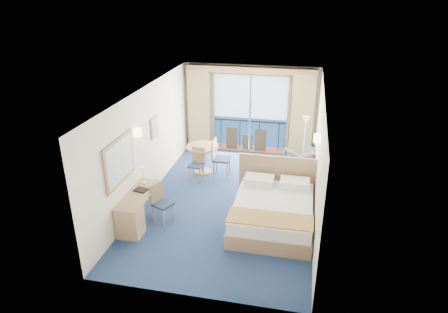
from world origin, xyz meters
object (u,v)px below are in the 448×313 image
at_px(round_table, 202,152).
at_px(table_chair_a, 219,156).
at_px(nightstand, 305,182).
at_px(floor_lamp, 305,130).
at_px(bed, 273,210).
at_px(armchair, 302,160).
at_px(desk_chair, 160,200).
at_px(desk, 132,216).
at_px(table_chair_b, 197,162).

distance_m(round_table, table_chair_a, 0.50).
bearing_deg(nightstand, floor_lamp, 93.72).
distance_m(bed, armchair, 2.84).
relative_size(round_table, table_chair_a, 0.84).
bearing_deg(floor_lamp, desk_chair, -132.11).
xyz_separation_m(nightstand, floor_lamp, (-0.09, 1.34, 0.90)).
bearing_deg(bed, desk_chair, -171.78).
bearing_deg(desk_chair, armchair, -19.47).
height_order(armchair, table_chair_a, table_chair_a).
bearing_deg(round_table, armchair, 11.91).
bearing_deg(armchair, desk, 6.29).
relative_size(floor_lamp, table_chair_b, 1.80).
height_order(nightstand, desk_chair, desk_chair).
height_order(desk, desk_chair, desk_chair).
bearing_deg(armchair, floor_lamp, -139.42).
relative_size(armchair, table_chair_a, 0.74).
relative_size(armchair, floor_lamp, 0.49).
distance_m(desk, table_chair_b, 2.81).
xyz_separation_m(bed, table_chair_b, (-2.20, 1.79, 0.16)).
bearing_deg(desk_chair, floor_lamp, -18.18).
xyz_separation_m(round_table, table_chair_a, (0.48, -0.14, -0.01)).
bearing_deg(nightstand, table_chair_b, 176.52).
distance_m(armchair, desk_chair, 4.33).
relative_size(armchair, desk, 0.52).
bearing_deg(desk_chair, table_chair_a, 6.56).
distance_m(desk, table_chair_a, 3.25).
relative_size(nightstand, desk, 0.38).
relative_size(floor_lamp, round_table, 1.81).
distance_m(nightstand, round_table, 2.89).
distance_m(floor_lamp, round_table, 2.88).
distance_m(bed, table_chair_a, 2.69).
bearing_deg(round_table, nightstand, -12.10).
bearing_deg(desk_chair, round_table, 17.76).
height_order(bed, table_chair_b, bed).
bearing_deg(table_chair_a, floor_lamp, -68.76).
height_order(desk, table_chair_a, table_chair_a).
bearing_deg(table_chair_b, desk_chair, -89.23).
distance_m(bed, nightstand, 1.74).
bearing_deg(table_chair_a, desk_chair, 162.44).
bearing_deg(table_chair_a, desk, 158.59).
distance_m(armchair, table_chair_b, 2.91).
bearing_deg(armchair, nightstand, 53.93).
relative_size(floor_lamp, desk_chair, 1.79).
height_order(desk_chair, table_chair_a, table_chair_a).
bearing_deg(round_table, table_chair_a, -15.74).
height_order(round_table, table_chair_b, table_chair_b).
bearing_deg(bed, nightstand, 68.61).
height_order(nightstand, desk, desk).
xyz_separation_m(desk_chair, table_chair_b, (0.25, 2.15, -0.00)).
relative_size(desk, round_table, 1.71).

